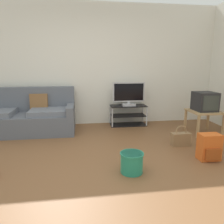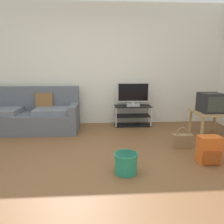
# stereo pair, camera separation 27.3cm
# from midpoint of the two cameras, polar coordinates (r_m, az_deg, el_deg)

# --- Properties ---
(ground_plane) EXTENTS (9.00, 9.80, 0.02)m
(ground_plane) POSITION_cam_midpoint_polar(r_m,az_deg,el_deg) (2.96, -3.46, -15.26)
(ground_plane) COLOR brown
(wall_back) EXTENTS (9.00, 0.10, 2.70)m
(wall_back) POSITION_cam_midpoint_polar(r_m,az_deg,el_deg) (5.08, -3.78, 12.09)
(wall_back) COLOR silver
(wall_back) RESTS_ON ground_plane
(couch) EXTENTS (2.04, 0.88, 0.90)m
(couch) POSITION_cam_midpoint_polar(r_m,az_deg,el_deg) (4.85, -19.29, -0.81)
(couch) COLOR #565B66
(couch) RESTS_ON ground_plane
(tv_stand) EXTENTS (0.81, 0.37, 0.46)m
(tv_stand) POSITION_cam_midpoint_polar(r_m,az_deg,el_deg) (4.99, 6.97, -0.95)
(tv_stand) COLOR black
(tv_stand) RESTS_ON ground_plane
(flat_tv) EXTENTS (0.72, 0.22, 0.53)m
(flat_tv) POSITION_cam_midpoint_polar(r_m,az_deg,el_deg) (4.88, 7.17, 4.62)
(flat_tv) COLOR #B2B2B7
(flat_tv) RESTS_ON tv_stand
(side_table) EXTENTS (0.57, 0.57, 0.47)m
(side_table) POSITION_cam_midpoint_polar(r_m,az_deg,el_deg) (4.64, 25.79, -0.87)
(side_table) COLOR tan
(side_table) RESTS_ON ground_plane
(crt_tv) EXTENTS (0.39, 0.42, 0.37)m
(crt_tv) POSITION_cam_midpoint_polar(r_m,az_deg,el_deg) (4.61, 25.98, 2.22)
(crt_tv) COLOR #232326
(crt_tv) RESTS_ON side_table
(backpack) EXTENTS (0.30, 0.27, 0.39)m
(backpack) POSITION_cam_midpoint_polar(r_m,az_deg,el_deg) (3.44, 26.24, -8.94)
(backpack) COLOR #CC561E
(backpack) RESTS_ON ground_plane
(handbag) EXTENTS (0.32, 0.13, 0.35)m
(handbag) POSITION_cam_midpoint_polar(r_m,az_deg,el_deg) (3.89, 19.85, -7.04)
(handbag) COLOR olive
(handbag) RESTS_ON ground_plane
(cleaning_bucket) EXTENTS (0.30, 0.30, 0.26)m
(cleaning_bucket) POSITION_cam_midpoint_polar(r_m,az_deg,el_deg) (2.85, 6.49, -13.06)
(cleaning_bucket) COLOR #238466
(cleaning_bucket) RESTS_ON ground_plane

